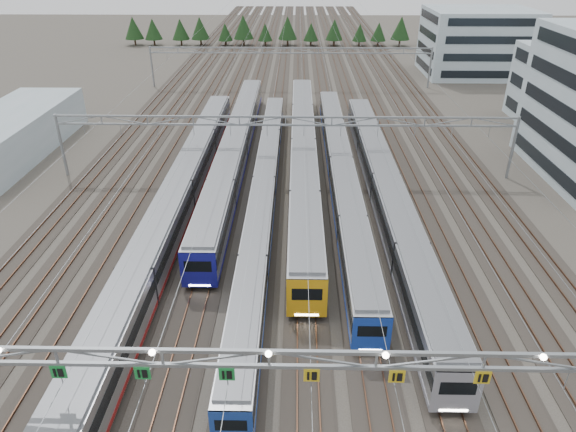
{
  "coord_description": "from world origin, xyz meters",
  "views": [
    {
      "loc": [
        1.35,
        -20.0,
        26.59
      ],
      "look_at": [
        0.6,
        22.82,
        3.5
      ],
      "focal_mm": 32.0,
      "sensor_mm": 36.0,
      "label": 1
    }
  ],
  "objects_px": {
    "train_b": "(236,147)",
    "train_e": "(341,169)",
    "train_c": "(264,188)",
    "depot_bldg_mid": "(572,88)",
    "train_f": "(385,188)",
    "train_d": "(303,152)",
    "train_a": "(180,195)",
    "gantry_mid": "(286,128)",
    "west_shed": "(9,135)",
    "depot_bldg_north": "(477,42)",
    "gantry_near": "(268,364)",
    "gantry_far": "(290,55)"
  },
  "relations": [
    {
      "from": "train_b",
      "to": "train_e",
      "type": "bearing_deg",
      "value": -27.0
    },
    {
      "from": "train_c",
      "to": "depot_bldg_mid",
      "type": "relative_size",
      "value": 4.05
    },
    {
      "from": "train_f",
      "to": "train_d",
      "type": "bearing_deg",
      "value": 130.48
    },
    {
      "from": "train_a",
      "to": "gantry_mid",
      "type": "distance_m",
      "value": 15.86
    },
    {
      "from": "train_a",
      "to": "train_f",
      "type": "xyz_separation_m",
      "value": [
        22.5,
        2.36,
        -0.03
      ]
    },
    {
      "from": "train_b",
      "to": "train_a",
      "type": "bearing_deg",
      "value": -106.91
    },
    {
      "from": "train_f",
      "to": "depot_bldg_mid",
      "type": "xyz_separation_m",
      "value": [
        33.41,
        29.39,
        3.75
      ]
    },
    {
      "from": "train_f",
      "to": "west_shed",
      "type": "bearing_deg",
      "value": 163.06
    },
    {
      "from": "gantry_mid",
      "to": "depot_bldg_north",
      "type": "bearing_deg",
      "value": 54.8
    },
    {
      "from": "depot_bldg_mid",
      "to": "depot_bldg_north",
      "type": "xyz_separation_m",
      "value": [
        -3.92,
        36.41,
        0.85
      ]
    },
    {
      "from": "gantry_mid",
      "to": "depot_bldg_mid",
      "type": "bearing_deg",
      "value": 25.56
    },
    {
      "from": "depot_bldg_mid",
      "to": "train_b",
      "type": "bearing_deg",
      "value": -161.76
    },
    {
      "from": "train_e",
      "to": "train_f",
      "type": "bearing_deg",
      "value": -51.06
    },
    {
      "from": "train_e",
      "to": "west_shed",
      "type": "height_order",
      "value": "west_shed"
    },
    {
      "from": "train_a",
      "to": "gantry_near",
      "type": "xyz_separation_m",
      "value": [
        11.2,
        -29.73,
        4.81
      ]
    },
    {
      "from": "gantry_near",
      "to": "depot_bldg_north",
      "type": "distance_m",
      "value": 106.04
    },
    {
      "from": "train_e",
      "to": "west_shed",
      "type": "distance_m",
      "value": 46.19
    },
    {
      "from": "depot_bldg_north",
      "to": "train_e",
      "type": "bearing_deg",
      "value": -119.44
    },
    {
      "from": "gantry_near",
      "to": "gantry_far",
      "type": "height_order",
      "value": "gantry_near"
    },
    {
      "from": "train_a",
      "to": "west_shed",
      "type": "bearing_deg",
      "value": 147.24
    },
    {
      "from": "train_a",
      "to": "train_e",
      "type": "bearing_deg",
      "value": 23.77
    },
    {
      "from": "gantry_mid",
      "to": "depot_bldg_mid",
      "type": "distance_m",
      "value": 49.5
    },
    {
      "from": "train_c",
      "to": "gantry_near",
      "type": "height_order",
      "value": "gantry_near"
    },
    {
      "from": "gantry_near",
      "to": "gantry_mid",
      "type": "relative_size",
      "value": 1.0
    },
    {
      "from": "gantry_far",
      "to": "train_f",
      "type": "bearing_deg",
      "value": -78.02
    },
    {
      "from": "gantry_far",
      "to": "depot_bldg_north",
      "type": "height_order",
      "value": "depot_bldg_north"
    },
    {
      "from": "train_a",
      "to": "train_d",
      "type": "height_order",
      "value": "train_d"
    },
    {
      "from": "train_c",
      "to": "gantry_far",
      "type": "bearing_deg",
      "value": 87.56
    },
    {
      "from": "west_shed",
      "to": "train_a",
      "type": "bearing_deg",
      "value": -32.76
    },
    {
      "from": "train_b",
      "to": "depot_bldg_north",
      "type": "xyz_separation_m",
      "value": [
        47.49,
        53.35,
        4.56
      ]
    },
    {
      "from": "depot_bldg_north",
      "to": "gantry_near",
      "type": "bearing_deg",
      "value": -112.62
    },
    {
      "from": "train_c",
      "to": "train_d",
      "type": "distance_m",
      "value": 11.18
    },
    {
      "from": "train_f",
      "to": "gantry_near",
      "type": "bearing_deg",
      "value": -109.4
    },
    {
      "from": "train_b",
      "to": "train_d",
      "type": "distance_m",
      "value": 9.2
    },
    {
      "from": "train_a",
      "to": "train_e",
      "type": "distance_m",
      "value": 19.67
    },
    {
      "from": "train_c",
      "to": "train_e",
      "type": "distance_m",
      "value": 10.42
    },
    {
      "from": "gantry_mid",
      "to": "depot_bldg_north",
      "type": "distance_m",
      "value": 70.69
    },
    {
      "from": "west_shed",
      "to": "gantry_mid",
      "type": "bearing_deg",
      "value": -10.47
    },
    {
      "from": "train_c",
      "to": "depot_bldg_mid",
      "type": "bearing_deg",
      "value": 31.78
    },
    {
      "from": "train_a",
      "to": "train_b",
      "type": "height_order",
      "value": "train_b"
    },
    {
      "from": "train_e",
      "to": "gantry_mid",
      "type": "bearing_deg",
      "value": 159.93
    },
    {
      "from": "gantry_near",
      "to": "west_shed",
      "type": "height_order",
      "value": "gantry_near"
    },
    {
      "from": "train_b",
      "to": "gantry_mid",
      "type": "distance_m",
      "value": 9.05
    },
    {
      "from": "train_b",
      "to": "gantry_near",
      "type": "distance_m",
      "value": 45.29
    },
    {
      "from": "gantry_near",
      "to": "west_shed",
      "type": "bearing_deg",
      "value": 129.11
    },
    {
      "from": "train_a",
      "to": "gantry_far",
      "type": "distance_m",
      "value": 56.67
    },
    {
      "from": "train_f",
      "to": "gantry_mid",
      "type": "xyz_separation_m",
      "value": [
        -11.25,
        8.03,
        4.14
      ]
    },
    {
      "from": "train_d",
      "to": "train_e",
      "type": "distance_m",
      "value": 6.71
    },
    {
      "from": "train_a",
      "to": "train_c",
      "type": "relative_size",
      "value": 1.03
    },
    {
      "from": "train_a",
      "to": "train_b",
      "type": "distance_m",
      "value": 15.47
    }
  ]
}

